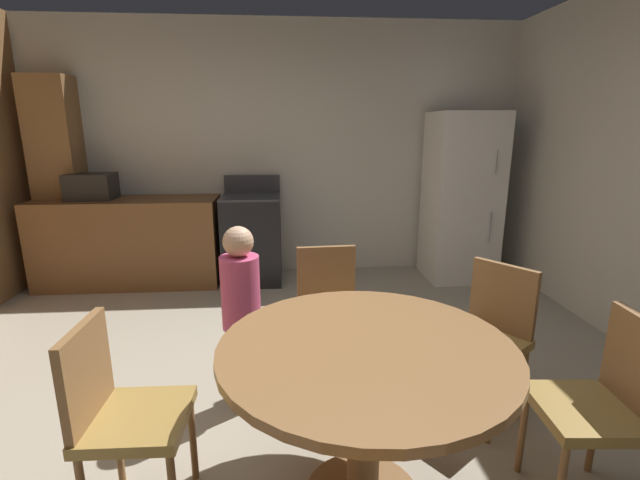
{
  "coord_description": "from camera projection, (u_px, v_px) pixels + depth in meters",
  "views": [
    {
      "loc": [
        0.06,
        -2.14,
        1.62
      ],
      "look_at": [
        0.31,
        1.06,
        0.8
      ],
      "focal_mm": 25.06,
      "sensor_mm": 36.0,
      "label": 1
    }
  ],
  "objects": [
    {
      "name": "chair_east",
      "position": [
        604.0,
        400.0,
        1.87
      ],
      "size": [
        0.43,
        0.43,
        0.87
      ],
      "rotation": [
        0.0,
        0.0,
        3.06
      ],
      "color": "olive",
      "rests_on": "ground"
    },
    {
      "name": "pantry_column",
      "position": [
        61.0,
        183.0,
        4.6
      ],
      "size": [
        0.44,
        0.36,
        2.1
      ],
      "primitive_type": "cube",
      "color": "olive",
      "rests_on": "ground"
    },
    {
      "name": "chair_northeast",
      "position": [
        490.0,
        331.0,
        2.5
      ],
      "size": [
        0.56,
        0.56,
        0.87
      ],
      "rotation": [
        0.0,
        0.0,
        3.77
      ],
      "color": "olive",
      "rests_on": "ground"
    },
    {
      "name": "chair_west",
      "position": [
        120.0,
        409.0,
        1.81
      ],
      "size": [
        0.41,
        0.41,
        0.87
      ],
      "rotation": [
        0.0,
        0.0,
        6.26
      ],
      "color": "olive",
      "rests_on": "ground"
    },
    {
      "name": "refrigerator",
      "position": [
        461.0,
        197.0,
        4.74
      ],
      "size": [
        0.68,
        0.68,
        1.76
      ],
      "color": "white",
      "rests_on": "ground"
    },
    {
      "name": "oven_range",
      "position": [
        252.0,
        238.0,
        4.72
      ],
      "size": [
        0.6,
        0.6,
        1.1
      ],
      "color": "black",
      "rests_on": "ground"
    },
    {
      "name": "kitchen_counter",
      "position": [
        130.0,
        242.0,
        4.63
      ],
      "size": [
        1.82,
        0.6,
        0.9
      ],
      "primitive_type": "cube",
      "color": "brown",
      "rests_on": "ground"
    },
    {
      "name": "person_child",
      "position": [
        242.0,
        314.0,
        2.54
      ],
      "size": [
        0.31,
        0.31,
        1.09
      ],
      "rotation": [
        0.0,
        0.0,
        5.36
      ],
      "color": "#665B51",
      "rests_on": "ground"
    },
    {
      "name": "dining_table",
      "position": [
        365.0,
        379.0,
        1.84
      ],
      "size": [
        1.21,
        1.21,
        0.76
      ],
      "color": "olive",
      "rests_on": "ground"
    },
    {
      "name": "ground_plane",
      "position": [
        278.0,
        428.0,
        2.46
      ],
      "size": [
        14.0,
        14.0,
        0.0
      ],
      "primitive_type": "plane",
      "color": "#A89E89"
    },
    {
      "name": "wall_back",
      "position": [
        279.0,
        151.0,
        4.91
      ],
      "size": [
        5.53,
        0.12,
        2.7
      ],
      "primitive_type": "cube",
      "color": "beige",
      "rests_on": "ground"
    },
    {
      "name": "chair_north",
      "position": [
        329.0,
        307.0,
        2.84
      ],
      "size": [
        0.42,
        0.42,
        0.87
      ],
      "rotation": [
        0.0,
        0.0,
        4.77
      ],
      "color": "olive",
      "rests_on": "ground"
    },
    {
      "name": "microwave",
      "position": [
        91.0,
        186.0,
        4.46
      ],
      "size": [
        0.44,
        0.32,
        0.26
      ],
      "primitive_type": "cube",
      "color": "black",
      "rests_on": "kitchen_counter"
    }
  ]
}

